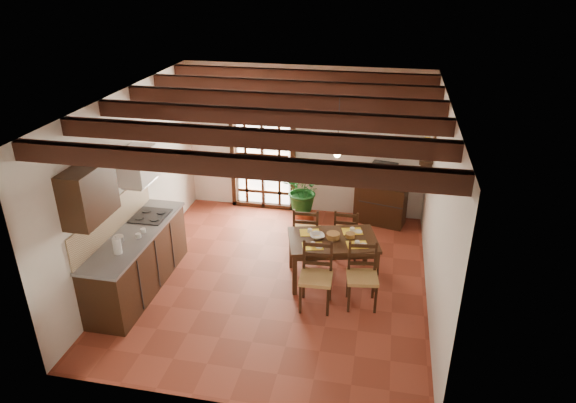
% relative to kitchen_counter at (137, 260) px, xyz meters
% --- Properties ---
extents(ground_plane, '(5.00, 5.00, 0.00)m').
position_rel_kitchen_counter_xyz_m(ground_plane, '(1.96, 0.60, -0.47)').
color(ground_plane, brown).
extents(room_shell, '(4.52, 5.02, 2.81)m').
position_rel_kitchen_counter_xyz_m(room_shell, '(1.96, 0.60, 1.34)').
color(room_shell, silver).
rests_on(room_shell, ground_plane).
extents(ceiling_beams, '(4.50, 4.34, 0.20)m').
position_rel_kitchen_counter_xyz_m(ceiling_beams, '(1.96, 0.60, 2.22)').
color(ceiling_beams, black).
rests_on(ceiling_beams, room_shell).
extents(french_door, '(1.26, 0.11, 2.32)m').
position_rel_kitchen_counter_xyz_m(french_door, '(1.16, 3.05, 0.70)').
color(french_door, white).
rests_on(french_door, ground_plane).
extents(kitchen_counter, '(0.64, 2.25, 1.38)m').
position_rel_kitchen_counter_xyz_m(kitchen_counter, '(0.00, 0.00, 0.00)').
color(kitchen_counter, black).
rests_on(kitchen_counter, ground_plane).
extents(upper_cabinet, '(0.35, 0.80, 0.70)m').
position_rel_kitchen_counter_xyz_m(upper_cabinet, '(-0.12, -0.70, 1.38)').
color(upper_cabinet, black).
rests_on(upper_cabinet, room_shell).
extents(range_hood, '(0.38, 0.60, 0.54)m').
position_rel_kitchen_counter_xyz_m(range_hood, '(-0.09, 0.55, 1.26)').
color(range_hood, white).
rests_on(range_hood, room_shell).
extents(counter_items, '(0.50, 1.43, 0.25)m').
position_rel_kitchen_counter_xyz_m(counter_items, '(0.00, 0.09, 0.49)').
color(counter_items, black).
rests_on(counter_items, kitchen_counter).
extents(dining_table, '(1.47, 1.14, 0.71)m').
position_rel_kitchen_counter_xyz_m(dining_table, '(2.78, 0.78, 0.14)').
color(dining_table, '#351F11').
rests_on(dining_table, ground_plane).
extents(chair_near_left, '(0.46, 0.44, 0.97)m').
position_rel_kitchen_counter_xyz_m(chair_near_left, '(2.64, 0.06, -0.17)').
color(chair_near_left, tan).
rests_on(chair_near_left, ground_plane).
extents(chair_near_right, '(0.48, 0.46, 0.93)m').
position_rel_kitchen_counter_xyz_m(chair_near_right, '(3.27, 0.22, -0.18)').
color(chair_near_right, tan).
rests_on(chair_near_right, ground_plane).
extents(chair_far_left, '(0.45, 0.43, 0.93)m').
position_rel_kitchen_counter_xyz_m(chair_far_left, '(2.29, 1.34, -0.18)').
color(chair_far_left, tan).
rests_on(chair_far_left, ground_plane).
extents(chair_far_right, '(0.41, 0.39, 0.88)m').
position_rel_kitchen_counter_xyz_m(chair_far_right, '(2.92, 1.51, -0.20)').
color(chair_far_right, tan).
rests_on(chair_far_right, ground_plane).
extents(table_setting, '(0.95, 0.63, 0.09)m').
position_rel_kitchen_counter_xyz_m(table_setting, '(2.78, 0.78, 0.22)').
color(table_setting, yellow).
rests_on(table_setting, dining_table).
extents(table_bowl, '(0.28, 0.28, 0.05)m').
position_rel_kitchen_counter_xyz_m(table_bowl, '(2.54, 0.77, 0.26)').
color(table_bowl, white).
rests_on(table_bowl, dining_table).
extents(sideboard, '(0.98, 0.60, 0.77)m').
position_rel_kitchen_counter_xyz_m(sideboard, '(3.43, 2.83, -0.09)').
color(sideboard, black).
rests_on(sideboard, ground_plane).
extents(crt_tv, '(0.52, 0.50, 0.38)m').
position_rel_kitchen_counter_xyz_m(crt_tv, '(3.43, 2.82, 0.49)').
color(crt_tv, black).
rests_on(crt_tv, sideboard).
extents(fuse_box, '(0.25, 0.03, 0.32)m').
position_rel_kitchen_counter_xyz_m(fuse_box, '(3.46, 3.08, 1.28)').
color(fuse_box, white).
rests_on(fuse_box, room_shell).
extents(plant_pot, '(0.38, 0.38, 0.23)m').
position_rel_kitchen_counter_xyz_m(plant_pot, '(2.03, 2.66, -0.36)').
color(plant_pot, maroon).
rests_on(plant_pot, ground_plane).
extents(potted_plant, '(2.38, 2.19, 2.19)m').
position_rel_kitchen_counter_xyz_m(potted_plant, '(2.03, 2.66, 0.10)').
color(potted_plant, '#144C19').
rests_on(potted_plant, ground_plane).
extents(wall_shelf, '(0.20, 0.42, 0.20)m').
position_rel_kitchen_counter_xyz_m(wall_shelf, '(4.10, 2.20, 1.04)').
color(wall_shelf, black).
rests_on(wall_shelf, room_shell).
extents(shelf_vase, '(0.15, 0.15, 0.15)m').
position_rel_kitchen_counter_xyz_m(shelf_vase, '(4.10, 2.20, 1.18)').
color(shelf_vase, '#B2BFB2').
rests_on(shelf_vase, wall_shelf).
extents(shelf_flowers, '(0.14, 0.14, 0.36)m').
position_rel_kitchen_counter_xyz_m(shelf_flowers, '(4.10, 2.20, 1.38)').
color(shelf_flowers, yellow).
rests_on(shelf_flowers, shelf_vase).
extents(framed_picture, '(0.03, 0.32, 0.32)m').
position_rel_kitchen_counter_xyz_m(framed_picture, '(4.18, 2.20, 1.58)').
color(framed_picture, brown).
rests_on(framed_picture, room_shell).
extents(pendant_lamp, '(0.36, 0.36, 0.84)m').
position_rel_kitchen_counter_xyz_m(pendant_lamp, '(2.78, 0.88, 1.60)').
color(pendant_lamp, black).
rests_on(pendant_lamp, room_shell).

